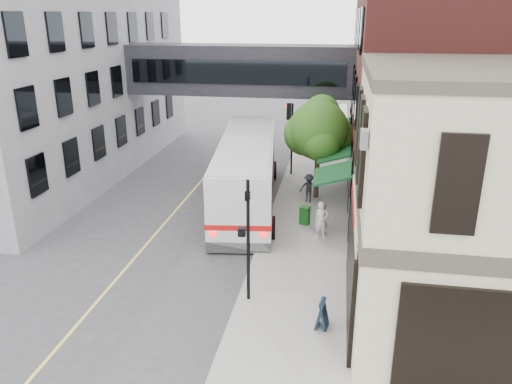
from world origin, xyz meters
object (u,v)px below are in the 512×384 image
(pedestrian_a, at_px, (321,220))
(newspaper_box, at_px, (305,215))
(sandwich_board, at_px, (322,314))
(pedestrian_c, at_px, (309,188))
(bus, at_px, (247,168))
(pedestrian_b, at_px, (324,218))

(pedestrian_a, distance_m, newspaper_box, 1.76)
(newspaper_box, distance_m, sandwich_board, 8.51)
(pedestrian_a, xyz_separation_m, pedestrian_c, (-0.88, 4.56, -0.08))
(bus, xyz_separation_m, pedestrian_b, (4.29, -3.82, -1.03))
(pedestrian_a, relative_size, sandwich_board, 1.74)
(bus, xyz_separation_m, pedestrian_c, (3.33, 0.29, -1.02))
(pedestrian_a, xyz_separation_m, pedestrian_b, (0.08, 0.46, -0.10))
(bus, distance_m, sandwich_board, 12.17)
(sandwich_board, bearing_deg, pedestrian_a, 102.08)
(pedestrian_b, bearing_deg, sandwich_board, -116.04)
(newspaper_box, bearing_deg, pedestrian_a, -46.27)
(pedestrian_b, bearing_deg, newspaper_box, 103.85)
(sandwich_board, bearing_deg, newspaper_box, 107.27)
(pedestrian_a, xyz_separation_m, sandwich_board, (0.36, -6.93, -0.37))
(newspaper_box, relative_size, sandwich_board, 0.89)
(bus, relative_size, pedestrian_c, 8.42)
(bus, relative_size, newspaper_box, 14.90)
(pedestrian_a, bearing_deg, pedestrian_b, 61.00)
(bus, height_order, pedestrian_a, bus)
(newspaper_box, height_order, sandwich_board, sandwich_board)
(pedestrian_a, relative_size, newspaper_box, 1.95)
(newspaper_box, bearing_deg, bus, 154.47)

